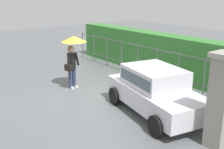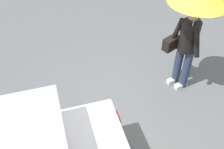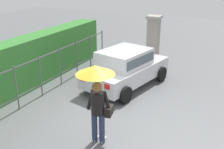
{
  "view_description": "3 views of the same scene",
  "coord_description": "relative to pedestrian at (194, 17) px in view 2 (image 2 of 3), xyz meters",
  "views": [
    {
      "loc": [
        8.0,
        -5.74,
        3.78
      ],
      "look_at": [
        0.89,
        -0.1,
        1.04
      ],
      "focal_mm": 44.62,
      "sensor_mm": 36.0,
      "label": 1
    },
    {
      "loc": [
        1.73,
        2.44,
        3.84
      ],
      "look_at": [
        0.27,
        -0.2,
        1.08
      ],
      "focal_mm": 42.97,
      "sensor_mm": 36.0,
      "label": 2
    },
    {
      "loc": [
        -6.64,
        -3.31,
        4.25
      ],
      "look_at": [
        0.58,
        0.2,
        1.15
      ],
      "focal_mm": 43.39,
      "sensor_mm": 36.0,
      "label": 3
    }
  ],
  "objects": [
    {
      "name": "pedestrian",
      "position": [
        0.0,
        0.0,
        0.0
      ],
      "size": [
        0.98,
        0.98,
        2.11
      ],
      "rotation": [
        0.0,
        0.0,
        0.18
      ],
      "color": "#2D3856",
      "rests_on": "ground"
    },
    {
      "name": "ground_plane",
      "position": [
        1.32,
        0.3,
        -1.57
      ],
      "size": [
        40.0,
        40.0,
        0.0
      ],
      "primitive_type": "plane",
      "color": "slate"
    }
  ]
}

